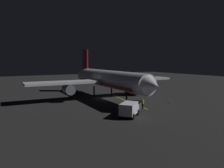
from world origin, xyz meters
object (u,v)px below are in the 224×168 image
traffic_cone_near_left (169,101)px  traffic_cone_near_right (122,102)px  ground_crew_worker (143,104)px  airliner (106,79)px  catering_truck (132,89)px  baggage_truck (130,108)px

traffic_cone_near_left → traffic_cone_near_right: same height
ground_crew_worker → airliner: bearing=-89.3°
catering_truck → baggage_truck: bearing=54.2°
baggage_truck → traffic_cone_near_right: size_ratio=10.65×
airliner → baggage_truck: size_ratio=6.35×
catering_truck → traffic_cone_near_left: 13.32m
catering_truck → traffic_cone_near_right: 12.85m
baggage_truck → ground_crew_worker: baggage_truck is taller
catering_truck → ground_crew_worker: bearing=61.4°
catering_truck → traffic_cone_near_left: catering_truck is taller
traffic_cone_near_left → traffic_cone_near_right: bearing=-24.1°
airliner → traffic_cone_near_right: bearing=85.8°
airliner → catering_truck: bearing=-168.9°
baggage_truck → catering_truck: 22.29m
airliner → traffic_cone_near_left: airliner is taller
ground_crew_worker → traffic_cone_near_left: 8.50m
airliner → ground_crew_worker: (-0.17, 13.33, -3.47)m
catering_truck → traffic_cone_near_left: bearing=90.7°
traffic_cone_near_left → traffic_cone_near_right: size_ratio=1.00×
traffic_cone_near_left → traffic_cone_near_right: (9.04, -4.05, 0.00)m
ground_crew_worker → traffic_cone_near_right: ground_crew_worker is taller
catering_truck → traffic_cone_near_right: size_ratio=11.55×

